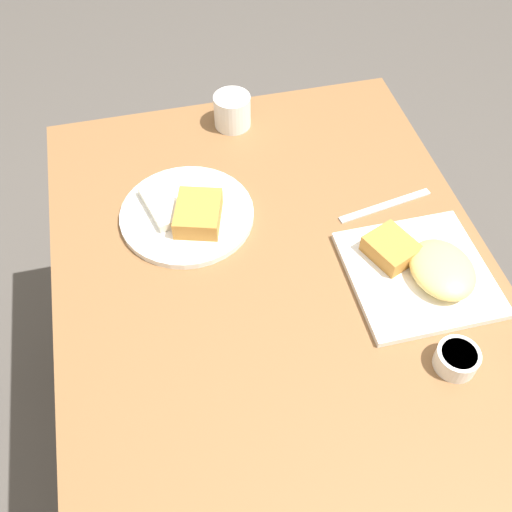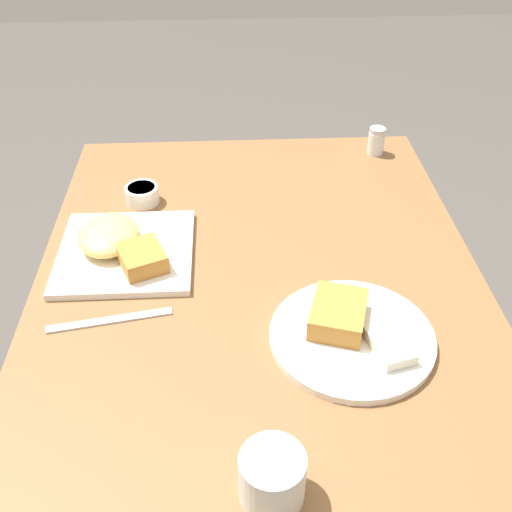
{
  "view_description": "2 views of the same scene",
  "coord_description": "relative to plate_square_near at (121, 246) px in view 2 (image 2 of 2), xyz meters",
  "views": [
    {
      "loc": [
        -0.65,
        0.2,
        1.62
      ],
      "look_at": [
        0.03,
        0.04,
        0.74
      ],
      "focal_mm": 42.0,
      "sensor_mm": 36.0,
      "label": 1
    },
    {
      "loc": [
        0.87,
        -0.05,
        1.43
      ],
      "look_at": [
        -0.02,
        -0.0,
        0.74
      ],
      "focal_mm": 42.0,
      "sensor_mm": 36.0,
      "label": 2
    }
  ],
  "objects": [
    {
      "name": "sauce_ramekin",
      "position": [
        -0.19,
        0.02,
        -0.0
      ],
      "size": [
        0.07,
        0.07,
        0.04
      ],
      "color": "white",
      "rests_on": "dining_table"
    },
    {
      "name": "coffee_mug",
      "position": [
        0.52,
        0.25,
        0.02
      ],
      "size": [
        0.08,
        0.08,
        0.08
      ],
      "color": "white",
      "rests_on": "dining_table"
    },
    {
      "name": "salt_shaker",
      "position": [
        -0.39,
        0.58,
        0.01
      ],
      "size": [
        0.04,
        0.04,
        0.07
      ],
      "color": "white",
      "rests_on": "dining_table"
    },
    {
      "name": "plate_oval_far",
      "position": [
        0.25,
        0.4,
        -0.01
      ],
      "size": [
        0.27,
        0.27,
        0.05
      ],
      "color": "white",
      "rests_on": "dining_table"
    },
    {
      "name": "plate_square_near",
      "position": [
        0.0,
        0.0,
        0.0
      ],
      "size": [
        0.26,
        0.26,
        0.06
      ],
      "color": "white",
      "rests_on": "dining_table"
    },
    {
      "name": "butter_knife",
      "position": [
        0.19,
        0.0,
        -0.02
      ],
      "size": [
        0.05,
        0.21,
        0.0
      ],
      "rotation": [
        0.0,
        0.0,
        1.74
      ],
      "color": "silver",
      "rests_on": "dining_table"
    },
    {
      "name": "ground_plane",
      "position": [
        0.07,
        0.26,
        -0.73
      ],
      "size": [
        8.0,
        8.0,
        0.0
      ],
      "primitive_type": "plane",
      "color": "#4C4742"
    },
    {
      "name": "dining_table",
      "position": [
        0.07,
        0.26,
        -0.1
      ],
      "size": [
        1.08,
        0.84,
        0.71
      ],
      "color": "brown",
      "rests_on": "ground_plane"
    }
  ]
}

